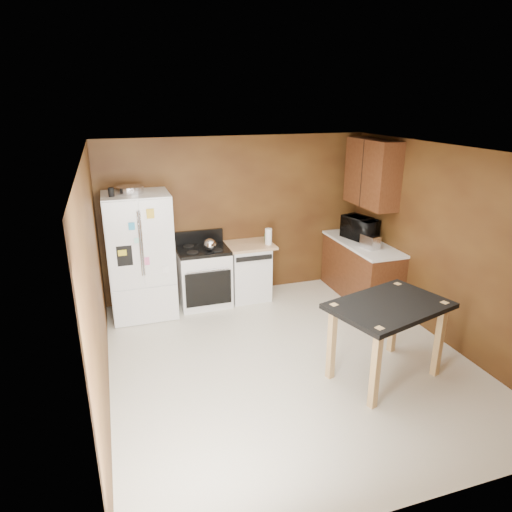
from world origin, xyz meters
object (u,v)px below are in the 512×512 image
dishwasher (248,270)px  island (388,315)px  pen_cup (111,192)px  paper_towel (268,237)px  kettle (210,245)px  microwave (360,229)px  roasting_pan (130,190)px  toaster (370,242)px  refrigerator (141,256)px  green_canister (268,237)px  gas_range (204,276)px

dishwasher → island: 2.73m
pen_cup → paper_towel: pen_cup is taller
kettle → microwave: 2.40m
roasting_pan → toaster: roasting_pan is taller
toaster → refrigerator: 3.37m
kettle → green_canister: 1.01m
microwave → gas_range: bearing=67.9°
gas_range → toaster: bearing=-17.8°
pen_cup → refrigerator: (0.31, 0.12, -0.96)m
island → gas_range: bearing=121.0°
paper_towel → toaster: 1.53m
toaster → paper_towel: bearing=142.1°
paper_towel → island: bearing=-78.0°
microwave → toaster: bearing=153.4°
kettle → paper_towel: paper_towel is taller
pen_cup → gas_range: (1.22, 0.18, -1.40)m
toaster → microwave: microwave is taller
roasting_pan → paper_towel: (1.99, -0.08, -0.83)m
paper_towel → island: 2.54m
kettle → dishwasher: bearing=14.4°
refrigerator → gas_range: size_ratio=1.64×
green_canister → island: (0.47, -2.66, -0.17)m
refrigerator → paper_towel: bearing=-0.7°
paper_towel → toaster: size_ratio=0.91×
toaster → refrigerator: size_ratio=0.15×
roasting_pan → kettle: (1.06, -0.13, -0.85)m
pen_cup → gas_range: bearing=8.5°
roasting_pan → microwave: bearing=-4.7°
toaster → island: size_ratio=0.19×
paper_towel → island: size_ratio=0.17×
paper_towel → island: (0.52, -2.48, -0.24)m
roasting_pan → paper_towel: size_ratio=1.50×
kettle → pen_cup: bearing=-178.1°
pen_cup → kettle: pen_cup is taller
roasting_pan → refrigerator: size_ratio=0.21×
green_canister → microwave: bearing=-15.5°
roasting_pan → refrigerator: roasting_pan is taller
pen_cup → dishwasher: (1.94, 0.21, -1.41)m
kettle → refrigerator: (-0.99, 0.08, -0.09)m
island → roasting_pan: bearing=134.5°
gas_range → microwave: bearing=-6.7°
pen_cup → toaster: size_ratio=0.42×
paper_towel → microwave: microwave is taller
green_canister → gas_range: (-1.07, -0.10, -0.48)m
island → refrigerator: bearing=134.4°
microwave → green_canister: bearing=59.1°
pen_cup → gas_range: size_ratio=0.11×
microwave → refrigerator: 3.40m
kettle → paper_towel: bearing=3.3°
pen_cup → island: bearing=-40.8°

